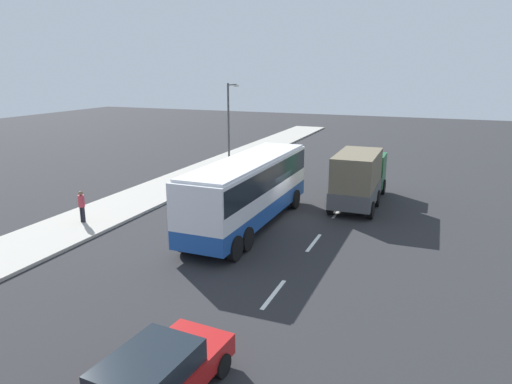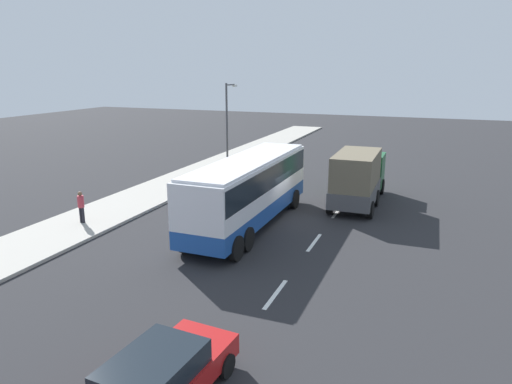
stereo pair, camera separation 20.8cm
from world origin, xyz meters
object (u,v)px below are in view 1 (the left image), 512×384
Objects in this scene: cargo_truck at (359,176)px; street_lamp at (230,119)px; car_yellow_taxi at (255,168)px; coach_bus at (249,185)px; car_red_compact at (155,378)px; pedestrian_near_curb at (82,204)px.

street_lamp is at bearing 59.54° from cargo_truck.
street_lamp is (2.44, 3.18, 3.23)m from car_yellow_taxi.
cargo_truck is 9.37m from car_yellow_taxi.
car_red_compact is at bearing -166.43° from coach_bus.
coach_bus reaches higher than car_yellow_taxi.
car_red_compact is at bearing 175.09° from cargo_truck.
car_yellow_taxi is 5.15m from street_lamp.
pedestrian_near_curb is at bearing 110.99° from coach_bus.
car_yellow_taxi is (10.32, 3.84, -1.41)m from coach_bus.
car_red_compact reaches higher than car_yellow_taxi.
car_yellow_taxi is 0.67× the size of street_lamp.
street_lamp reaches higher than cargo_truck.
pedestrian_near_curb is at bearing 162.63° from car_yellow_taxi.
street_lamp reaches higher than car_yellow_taxi.
coach_bus is at bearing -159.36° from car_yellow_taxi.
street_lamp is (12.77, 7.02, 1.82)m from coach_bus.
street_lamp is at bearing -0.58° from pedestrian_near_curb.
car_red_compact is 27.90m from street_lamp.
cargo_truck is at bearing -0.02° from car_red_compact.
street_lamp is (15.80, -1.06, 2.90)m from pedestrian_near_curb.
cargo_truck is 1.59× the size of car_red_compact.
pedestrian_near_curb is (-3.03, 8.08, -1.08)m from coach_bus.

